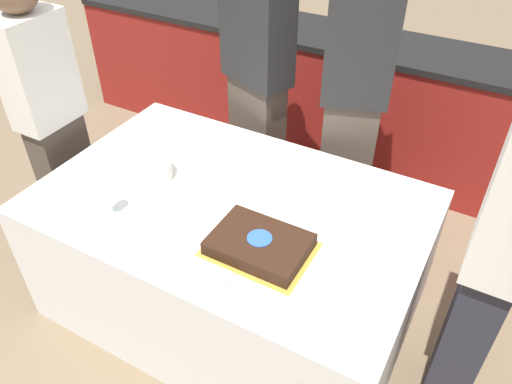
{
  "coord_description": "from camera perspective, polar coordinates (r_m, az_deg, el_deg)",
  "views": [
    {
      "loc": [
        0.96,
        -1.47,
        2.16
      ],
      "look_at": [
        0.14,
        0.0,
        0.82
      ],
      "focal_mm": 35.0,
      "sensor_mm": 36.0,
      "label": 1
    }
  ],
  "objects": [
    {
      "name": "ground_plane",
      "position": [
        2.79,
        -2.5,
        -12.52
      ],
      "size": [
        14.0,
        14.0,
        0.0
      ],
      "primitive_type": "plane",
      "color": "#7A664C"
    },
    {
      "name": "person_seated_right",
      "position": [
        1.96,
        25.57,
        -7.44
      ],
      "size": [
        0.2,
        0.39,
        1.68
      ],
      "rotation": [
        0.0,
        0.0,
        -1.57
      ],
      "color": "#282833",
      "rests_on": "ground_plane"
    },
    {
      "name": "utensil_pile",
      "position": [
        1.94,
        -5.61,
        -9.35
      ],
      "size": [
        0.18,
        0.1,
        0.02
      ],
      "color": "white",
      "rests_on": "dining_table"
    },
    {
      "name": "cake",
      "position": [
        2.01,
        0.41,
        -6.01
      ],
      "size": [
        0.42,
        0.31,
        0.07
      ],
      "color": "gold",
      "rests_on": "dining_table"
    },
    {
      "name": "dining_table",
      "position": [
        2.52,
        -2.72,
        -7.32
      ],
      "size": [
        1.76,
        1.14,
        0.72
      ],
      "color": "silver",
      "rests_on": "ground_plane"
    },
    {
      "name": "plate_stack",
      "position": [
        2.44,
        -12.28,
        2.54
      ],
      "size": [
        0.23,
        0.23,
        0.09
      ],
      "color": "white",
      "rests_on": "dining_table"
    },
    {
      "name": "side_plate_near_cake",
      "position": [
        2.21,
        4.37,
        -2.24
      ],
      "size": [
        0.2,
        0.2,
        0.0
      ],
      "color": "white",
      "rests_on": "dining_table"
    },
    {
      "name": "person_cutting_cake",
      "position": [
        2.67,
        11.05,
        10.03
      ],
      "size": [
        0.38,
        0.3,
        1.73
      ],
      "rotation": [
        0.0,
        0.0,
        -2.81
      ],
      "color": "#4C4238",
      "rests_on": "ground_plane"
    },
    {
      "name": "wine_glass",
      "position": [
        2.23,
        -16.54,
        -0.05
      ],
      "size": [
        0.07,
        0.07,
        0.16
      ],
      "color": "white",
      "rests_on": "dining_table"
    },
    {
      "name": "person_seated_left",
      "position": [
        2.85,
        -22.46,
        8.07
      ],
      "size": [
        0.22,
        0.34,
        1.61
      ],
      "rotation": [
        0.0,
        0.0,
        1.57
      ],
      "color": "#4C4238",
      "rests_on": "ground_plane"
    },
    {
      "name": "back_counter",
      "position": [
        3.68,
        10.9,
        10.17
      ],
      "size": [
        4.4,
        0.58,
        0.92
      ],
      "color": "maroon",
      "rests_on": "ground_plane"
    },
    {
      "name": "person_standing_back",
      "position": [
        2.88,
        0.11,
        12.42
      ],
      "size": [
        0.45,
        0.33,
        1.73
      ],
      "rotation": [
        0.0,
        0.0,
        2.78
      ],
      "color": "#4C4238",
      "rests_on": "ground_plane"
    },
    {
      "name": "side_plate_right_edge",
      "position": [
        2.13,
        9.47,
        -4.65
      ],
      "size": [
        0.2,
        0.2,
        0.0
      ],
      "color": "white",
      "rests_on": "dining_table"
    }
  ]
}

